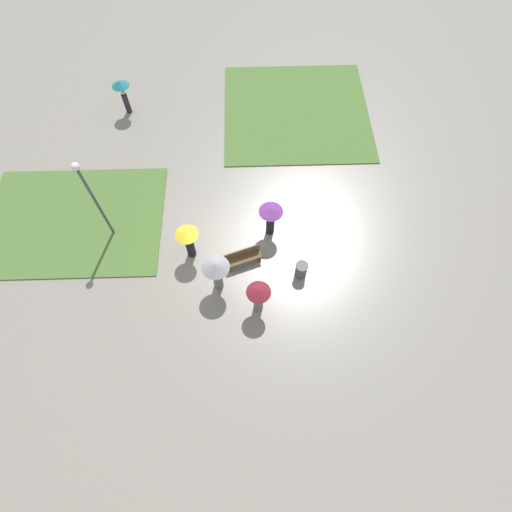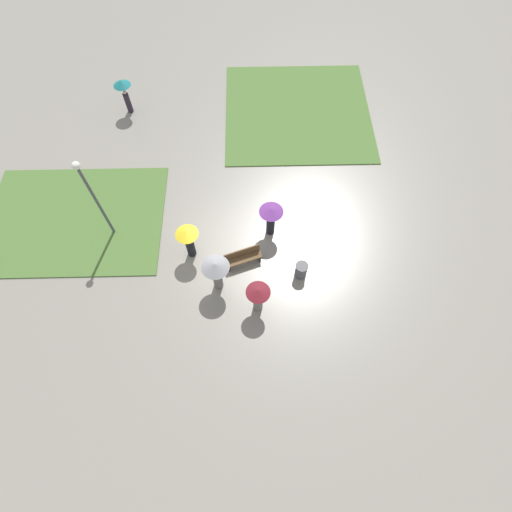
% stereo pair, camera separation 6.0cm
% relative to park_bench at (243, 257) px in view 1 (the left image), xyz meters
% --- Properties ---
extents(ground_plane, '(90.00, 90.00, 0.00)m').
position_rel_park_bench_xyz_m(ground_plane, '(-1.19, 0.65, -0.46)').
color(ground_plane, gray).
extents(lawn_patch_near, '(8.29, 6.12, 0.06)m').
position_rel_park_bench_xyz_m(lawn_patch_near, '(-7.95, 2.46, -0.43)').
color(lawn_patch_near, '#4C7033').
rests_on(lawn_patch_near, ground_plane).
extents(lawn_patch_far, '(8.03, 7.88, 0.06)m').
position_rel_park_bench_xyz_m(lawn_patch_far, '(3.13, 9.49, -0.43)').
color(lawn_patch_far, '#4C7033').
rests_on(lawn_patch_far, ground_plane).
extents(park_bench, '(1.67, 0.93, 0.90)m').
position_rel_park_bench_xyz_m(park_bench, '(0.00, 0.00, 0.00)').
color(park_bench, brown).
rests_on(park_bench, ground_plane).
extents(lamp_post, '(0.32, 0.32, 4.70)m').
position_rel_park_bench_xyz_m(lamp_post, '(-5.99, 1.71, 2.53)').
color(lamp_post, '#474C51').
rests_on(lamp_post, ground_plane).
extents(trash_bin, '(0.55, 0.55, 0.83)m').
position_rel_park_bench_xyz_m(trash_bin, '(2.50, -0.69, -0.05)').
color(trash_bin, '#4C4C51').
rests_on(trash_bin, ground_plane).
extents(crowd_person_purple, '(1.06, 1.06, 1.82)m').
position_rel_park_bench_xyz_m(crowd_person_purple, '(1.27, 1.57, 0.80)').
color(crowd_person_purple, black).
rests_on(crowd_person_purple, ground_plane).
extents(crowd_person_yellow, '(0.99, 0.99, 1.89)m').
position_rel_park_bench_xyz_m(crowd_person_yellow, '(-2.29, 0.48, 0.82)').
color(crowd_person_yellow, black).
rests_on(crowd_person_yellow, ground_plane).
extents(crowd_person_grey, '(1.14, 1.14, 1.94)m').
position_rel_park_bench_xyz_m(crowd_person_grey, '(-1.05, -1.11, 0.91)').
color(crowd_person_grey, slate).
rests_on(crowd_person_grey, ground_plane).
extents(crowd_person_maroon, '(0.98, 0.98, 1.71)m').
position_rel_park_bench_xyz_m(crowd_person_maroon, '(0.61, -2.16, 0.64)').
color(crowd_person_maroon, slate).
rests_on(crowd_person_maroon, ground_plane).
extents(lone_walker_far_path, '(0.92, 0.92, 1.97)m').
position_rel_park_bench_xyz_m(lone_walker_far_path, '(-6.26, 9.79, 0.97)').
color(lone_walker_far_path, '#2D2333').
rests_on(lone_walker_far_path, ground_plane).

